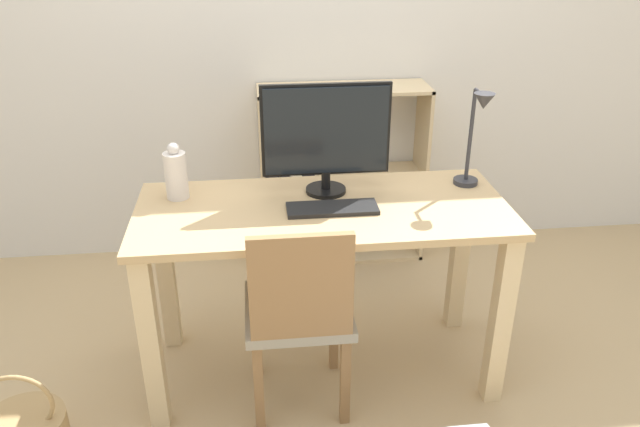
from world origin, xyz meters
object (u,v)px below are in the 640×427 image
(vase, at_px, (176,174))
(chair, at_px, (299,311))
(desk_lamp, at_px, (476,130))
(bookshelf, at_px, (309,178))
(keyboard, at_px, (332,208))
(monitor, at_px, (326,134))

(vase, xyz_separation_m, chair, (0.44, -0.37, -0.42))
(desk_lamp, height_order, bookshelf, desk_lamp)
(keyboard, relative_size, bookshelf, 0.35)
(monitor, xyz_separation_m, desk_lamp, (0.58, -0.04, 0.00))
(monitor, distance_m, desk_lamp, 0.59)
(vase, height_order, desk_lamp, desk_lamp)
(monitor, xyz_separation_m, keyboard, (0.00, -0.18, -0.24))
(chair, bearing_deg, keyboard, 47.96)
(chair, bearing_deg, bookshelf, 78.43)
(vase, bearing_deg, bookshelf, 54.83)
(keyboard, xyz_separation_m, vase, (-0.59, 0.18, 0.09))
(monitor, height_order, keyboard, monitor)
(vase, distance_m, desk_lamp, 1.18)
(monitor, height_order, desk_lamp, monitor)
(monitor, relative_size, chair, 0.60)
(chair, bearing_deg, vase, 135.49)
(chair, relative_size, bookshelf, 0.86)
(monitor, relative_size, desk_lamp, 1.23)
(vase, relative_size, bookshelf, 0.23)
(desk_lamp, bearing_deg, keyboard, -166.79)
(desk_lamp, bearing_deg, chair, -155.90)
(desk_lamp, bearing_deg, bookshelf, 122.53)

